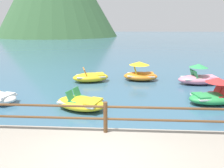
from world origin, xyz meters
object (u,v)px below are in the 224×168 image
object	(u,v)px
pedal_boat_1	(214,95)
pedal_boat_5	(81,103)
pedal_boat_6	(199,78)
pedal_boat_0	(91,77)
pedal_boat_2	(140,74)

from	to	relation	value
pedal_boat_1	pedal_boat_5	bearing A→B (deg)	-170.90
pedal_boat_5	pedal_boat_6	world-z (taller)	pedal_boat_6
pedal_boat_6	pedal_boat_0	bearing A→B (deg)	178.18
pedal_boat_5	pedal_boat_1	bearing A→B (deg)	9.10
pedal_boat_5	pedal_boat_6	size ratio (longest dim) A/B	0.94
pedal_boat_1	pedal_boat_0	bearing A→B (deg)	150.68
pedal_boat_0	pedal_boat_6	size ratio (longest dim) A/B	0.93
pedal_boat_0	pedal_boat_5	xyz separation A→B (m)	(0.28, -4.45, -0.03)
pedal_boat_6	pedal_boat_1	bearing A→B (deg)	-98.75
pedal_boat_1	pedal_boat_6	xyz separation A→B (m)	(0.50, 3.28, 0.01)
pedal_boat_5	pedal_boat_6	distance (m)	7.71
pedal_boat_2	pedal_boat_6	xyz separation A→B (m)	(3.52, -0.78, -0.02)
pedal_boat_5	pedal_boat_6	xyz separation A→B (m)	(6.45, 4.23, 0.14)
pedal_boat_0	pedal_boat_5	world-z (taller)	pedal_boat_0
pedal_boat_2	pedal_boat_6	size ratio (longest dim) A/B	0.83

